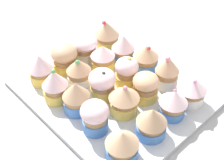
{
  "coord_description": "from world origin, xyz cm",
  "views": [
    {
      "loc": [
        38.34,
        -36.05,
        50.57
      ],
      "look_at": [
        0.0,
        0.0,
        4.2
      ],
      "focal_mm": 49.73,
      "sensor_mm": 36.0,
      "label": 1
    }
  ],
  "objects_px": {
    "baking_tray": "(112,92)",
    "cupcake_12": "(127,72)",
    "cupcake_7": "(104,84)",
    "cupcake_10": "(85,47)",
    "cupcake_14": "(173,103)",
    "cupcake_15": "(107,34)",
    "cupcake_1": "(55,85)",
    "cupcake_2": "(76,97)",
    "cupcake_8": "(124,99)",
    "cupcake_19": "(192,90)",
    "cupcake_18": "(167,72)",
    "cupcake_13": "(145,86)",
    "cupcake_9": "(152,122)",
    "cupcake_4": "(122,144)",
    "cupcake_5": "(65,57)",
    "cupcake_0": "(41,69)",
    "cupcake_11": "(103,58)",
    "cupcake_6": "(79,71)",
    "cupcake_3": "(95,116)",
    "cupcake_17": "(146,58)",
    "cupcake_16": "(123,48)"
  },
  "relations": [
    {
      "from": "cupcake_1",
      "to": "cupcake_4",
      "type": "distance_m",
      "value": 0.21
    },
    {
      "from": "baking_tray",
      "to": "cupcake_10",
      "type": "distance_m",
      "value": 0.15
    },
    {
      "from": "cupcake_2",
      "to": "cupcake_6",
      "type": "xyz_separation_m",
      "value": [
        -0.07,
        0.06,
        -0.0
      ]
    },
    {
      "from": "cupcake_14",
      "to": "cupcake_17",
      "type": "xyz_separation_m",
      "value": [
        -0.14,
        0.07,
        -0.0
      ]
    },
    {
      "from": "cupcake_10",
      "to": "cupcake_13",
      "type": "distance_m",
      "value": 0.2
    },
    {
      "from": "cupcake_5",
      "to": "cupcake_9",
      "type": "height_order",
      "value": "cupcake_5"
    },
    {
      "from": "cupcake_0",
      "to": "cupcake_17",
      "type": "bearing_deg",
      "value": 56.66
    },
    {
      "from": "cupcake_2",
      "to": "cupcake_5",
      "type": "distance_m",
      "value": 0.14
    },
    {
      "from": "cupcake_6",
      "to": "cupcake_11",
      "type": "xyz_separation_m",
      "value": [
        -0.0,
        0.07,
        0.0
      ]
    },
    {
      "from": "cupcake_10",
      "to": "cupcake_18",
      "type": "distance_m",
      "value": 0.22
    },
    {
      "from": "cupcake_0",
      "to": "cupcake_16",
      "type": "relative_size",
      "value": 1.02
    },
    {
      "from": "cupcake_5",
      "to": "cupcake_12",
      "type": "xyz_separation_m",
      "value": [
        0.14,
        0.07,
        -0.0
      ]
    },
    {
      "from": "baking_tray",
      "to": "cupcake_0",
      "type": "height_order",
      "value": "cupcake_0"
    },
    {
      "from": "cupcake_5",
      "to": "cupcake_9",
      "type": "xyz_separation_m",
      "value": [
        0.28,
        0.0,
        -0.0
      ]
    },
    {
      "from": "cupcake_6",
      "to": "cupcake_7",
      "type": "bearing_deg",
      "value": 6.99
    },
    {
      "from": "cupcake_14",
      "to": "baking_tray",
      "type": "bearing_deg",
      "value": -164.87
    },
    {
      "from": "cupcake_4",
      "to": "cupcake_7",
      "type": "xyz_separation_m",
      "value": [
        -0.14,
        0.08,
        0.0
      ]
    },
    {
      "from": "cupcake_15",
      "to": "cupcake_12",
      "type": "bearing_deg",
      "value": -26.05
    },
    {
      "from": "cupcake_8",
      "to": "cupcake_19",
      "type": "distance_m",
      "value": 0.15
    },
    {
      "from": "cupcake_1",
      "to": "baking_tray",
      "type": "bearing_deg",
      "value": 59.92
    },
    {
      "from": "cupcake_11",
      "to": "cupcake_16",
      "type": "height_order",
      "value": "cupcake_16"
    },
    {
      "from": "cupcake_1",
      "to": "cupcake_5",
      "type": "height_order",
      "value": "cupcake_1"
    },
    {
      "from": "cupcake_6",
      "to": "cupcake_16",
      "type": "bearing_deg",
      "value": 87.32
    },
    {
      "from": "cupcake_7",
      "to": "cupcake_8",
      "type": "bearing_deg",
      "value": 0.8
    },
    {
      "from": "cupcake_7",
      "to": "cupcake_14",
      "type": "relative_size",
      "value": 1.08
    },
    {
      "from": "cupcake_16",
      "to": "cupcake_17",
      "type": "xyz_separation_m",
      "value": [
        0.07,
        0.01,
        -0.0
      ]
    },
    {
      "from": "cupcake_14",
      "to": "cupcake_19",
      "type": "relative_size",
      "value": 0.98
    },
    {
      "from": "baking_tray",
      "to": "cupcake_4",
      "type": "xyz_separation_m",
      "value": [
        0.14,
        -0.11,
        0.04
      ]
    },
    {
      "from": "cupcake_7",
      "to": "cupcake_11",
      "type": "bearing_deg",
      "value": 139.0
    },
    {
      "from": "cupcake_0",
      "to": "cupcake_8",
      "type": "xyz_separation_m",
      "value": [
        0.2,
        0.07,
        -0.0
      ]
    },
    {
      "from": "cupcake_1",
      "to": "cupcake_15",
      "type": "xyz_separation_m",
      "value": [
        -0.07,
        0.22,
        -0.0
      ]
    },
    {
      "from": "cupcake_11",
      "to": "cupcake_16",
      "type": "xyz_separation_m",
      "value": [
        0.01,
        0.06,
        0.0
      ]
    },
    {
      "from": "cupcake_2",
      "to": "cupcake_4",
      "type": "height_order",
      "value": "cupcake_2"
    },
    {
      "from": "cupcake_14",
      "to": "cupcake_7",
      "type": "bearing_deg",
      "value": -154.0
    },
    {
      "from": "cupcake_1",
      "to": "cupcake_11",
      "type": "distance_m",
      "value": 0.15
    },
    {
      "from": "cupcake_7",
      "to": "cupcake_10",
      "type": "relative_size",
      "value": 1.11
    },
    {
      "from": "cupcake_6",
      "to": "cupcake_11",
      "type": "height_order",
      "value": "cupcake_6"
    },
    {
      "from": "cupcake_0",
      "to": "cupcake_5",
      "type": "xyz_separation_m",
      "value": [
        0.0,
        0.07,
        -0.0
      ]
    },
    {
      "from": "cupcake_4",
      "to": "cupcake_15",
      "type": "relative_size",
      "value": 0.83
    },
    {
      "from": "cupcake_9",
      "to": "cupcake_14",
      "type": "relative_size",
      "value": 0.99
    },
    {
      "from": "cupcake_12",
      "to": "cupcake_14",
      "type": "relative_size",
      "value": 1.1
    },
    {
      "from": "cupcake_7",
      "to": "cupcake_12",
      "type": "relative_size",
      "value": 0.98
    },
    {
      "from": "cupcake_12",
      "to": "cupcake_13",
      "type": "distance_m",
      "value": 0.06
    },
    {
      "from": "cupcake_3",
      "to": "cupcake_17",
      "type": "relative_size",
      "value": 1.02
    },
    {
      "from": "cupcake_12",
      "to": "cupcake_19",
      "type": "bearing_deg",
      "value": 23.23
    },
    {
      "from": "baking_tray",
      "to": "cupcake_2",
      "type": "distance_m",
      "value": 0.11
    },
    {
      "from": "baking_tray",
      "to": "cupcake_12",
      "type": "xyz_separation_m",
      "value": [
        0.01,
        0.04,
        0.04
      ]
    },
    {
      "from": "cupcake_18",
      "to": "cupcake_8",
      "type": "bearing_deg",
      "value": -92.86
    },
    {
      "from": "cupcake_0",
      "to": "cupcake_16",
      "type": "height_order",
      "value": "cupcake_0"
    },
    {
      "from": "cupcake_11",
      "to": "cupcake_19",
      "type": "height_order",
      "value": "cupcake_19"
    }
  ]
}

